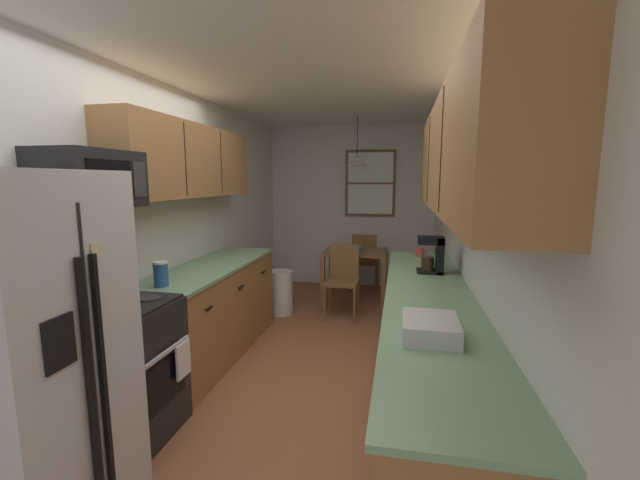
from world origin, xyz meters
TOP-DOWN VIEW (x-y plane):
  - ground_plane at (0.00, 1.00)m, footprint 12.00×12.00m
  - wall_left at (-1.35, 1.00)m, footprint 0.10×9.00m
  - wall_right at (1.35, 1.00)m, footprint 0.10×9.00m
  - wall_back at (0.00, 3.65)m, footprint 4.40×0.10m
  - ceiling_slab at (0.00, 1.00)m, footprint 4.40×9.00m
  - refrigerator at (-0.94, -1.27)m, footprint 0.75×0.73m
  - stove_range at (-0.99, -0.58)m, footprint 0.66×0.62m
  - microwave_over_range at (-1.11, -0.58)m, footprint 0.39×0.61m
  - counter_left at (-1.00, 0.72)m, footprint 0.64×1.97m
  - upper_cabinets_left at (-1.14, 0.67)m, footprint 0.33×2.05m
  - counter_right at (1.00, 0.09)m, footprint 0.64×3.40m
  - upper_cabinets_right at (1.14, 0.04)m, footprint 0.33×3.08m
  - dining_table at (0.19, 2.66)m, footprint 0.86×0.73m
  - dining_chair_near at (0.09, 2.08)m, footprint 0.41×0.41m
  - dining_chair_far at (0.27, 3.23)m, footprint 0.40×0.40m
  - pendant_light at (0.19, 2.66)m, footprint 0.29×0.29m
  - back_window at (0.30, 3.58)m, footprint 0.78×0.05m
  - trash_bin at (-0.70, 2.01)m, footprint 0.31×0.31m
  - storage_canister at (-1.00, -0.07)m, footprint 0.11×0.11m
  - dish_towel at (-0.64, -0.42)m, footprint 0.02×0.16m
  - coffee_maker at (1.07, 0.80)m, footprint 0.22×0.18m
  - mug_by_coffeemaker at (0.99, 1.56)m, footprint 0.13×0.09m
  - dish_rack at (0.94, -0.70)m, footprint 0.28×0.34m
  - table_serving_bowl at (0.19, 2.62)m, footprint 0.20×0.20m

SIDE VIEW (x-z plane):
  - ground_plane at x=0.00m, z-range 0.00..0.00m
  - trash_bin at x=-0.70m, z-range 0.00..0.56m
  - counter_right at x=1.00m, z-range 0.00..0.90m
  - counter_left at x=-1.00m, z-range 0.00..0.90m
  - stove_range at x=-0.99m, z-range -0.08..1.02m
  - dish_towel at x=-0.64m, z-range 0.38..0.62m
  - dining_chair_near at x=0.09m, z-range 0.05..0.95m
  - dining_chair_far at x=0.27m, z-range 0.05..0.95m
  - dining_table at x=0.19m, z-range 0.24..0.98m
  - table_serving_bowl at x=0.19m, z-range 0.74..0.80m
  - refrigerator at x=-0.94m, z-range 0.00..1.75m
  - mug_by_coffeemaker at x=0.99m, z-range 0.90..0.99m
  - dish_rack at x=0.94m, z-range 0.90..1.00m
  - storage_canister at x=-1.00m, z-range 0.90..1.09m
  - coffee_maker at x=1.07m, z-range 0.91..1.22m
  - wall_left at x=-1.35m, z-range 0.00..2.55m
  - wall_right at x=1.35m, z-range 0.00..2.55m
  - wall_back at x=0.00m, z-range 0.00..2.55m
  - back_window at x=0.30m, z-range 1.14..2.16m
  - microwave_over_range at x=-1.11m, z-range 1.53..1.89m
  - upper_cabinets_right at x=1.14m, z-range 1.50..2.22m
  - upper_cabinets_left at x=-1.14m, z-range 1.55..2.20m
  - pendant_light at x=0.19m, z-range 1.61..2.27m
  - ceiling_slab at x=0.00m, z-range 2.55..2.63m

